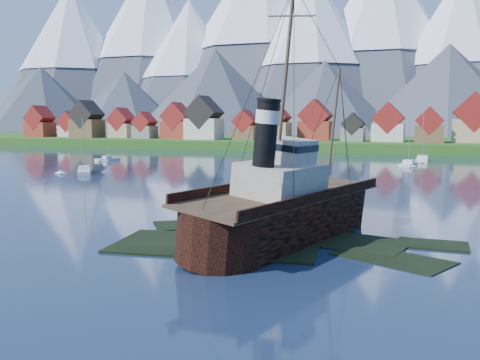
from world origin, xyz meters
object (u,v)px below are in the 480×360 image
(tugboat_wreck, at_px, (288,206))
(sailboat_f, at_px, (408,165))
(sailboat_b, at_px, (107,160))
(sailboat_a, at_px, (84,172))
(sailboat_e, at_px, (422,160))

(tugboat_wreck, relative_size, sailboat_f, 2.57)
(tugboat_wreck, distance_m, sailboat_b, 101.33)
(tugboat_wreck, xyz_separation_m, sailboat_b, (-70.07, 73.15, -2.70))
(sailboat_a, bearing_deg, tugboat_wreck, -73.69)
(tugboat_wreck, relative_size, sailboat_e, 2.22)
(sailboat_a, distance_m, sailboat_f, 74.65)
(sailboat_b, bearing_deg, sailboat_a, -46.86)
(sailboat_a, xyz_separation_m, sailboat_e, (64.79, 55.73, 0.03))
(tugboat_wreck, bearing_deg, sailboat_e, 99.75)
(sailboat_a, distance_m, sailboat_b, 33.00)
(sailboat_a, height_order, sailboat_e, sailboat_e)
(sailboat_a, bearing_deg, sailboat_b, 80.44)
(sailboat_b, distance_m, sailboat_e, 83.47)
(sailboat_e, bearing_deg, sailboat_b, -162.04)
(sailboat_a, bearing_deg, sailboat_e, 5.06)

